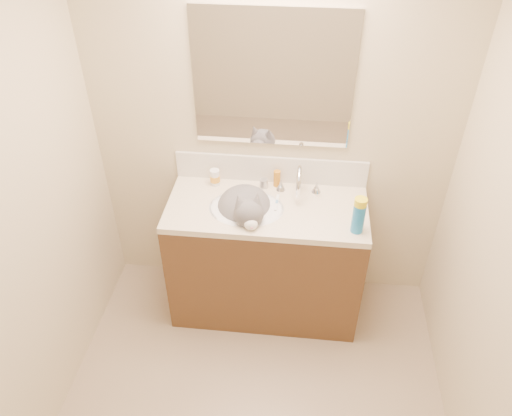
% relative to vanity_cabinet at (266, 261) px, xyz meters
% --- Properties ---
extents(room_shell, '(2.24, 2.54, 2.52)m').
position_rel_vanity_cabinet_xyz_m(room_shell, '(0.00, -0.97, 1.08)').
color(room_shell, beige).
rests_on(room_shell, ground).
extents(vanity_cabinet, '(1.20, 0.55, 0.82)m').
position_rel_vanity_cabinet_xyz_m(vanity_cabinet, '(0.00, 0.00, 0.00)').
color(vanity_cabinet, '#4E311B').
rests_on(vanity_cabinet, ground).
extents(counter_slab, '(1.20, 0.55, 0.04)m').
position_rel_vanity_cabinet_xyz_m(counter_slab, '(0.00, 0.00, 0.43)').
color(counter_slab, beige).
rests_on(counter_slab, vanity_cabinet).
extents(basin, '(0.45, 0.36, 0.14)m').
position_rel_vanity_cabinet_xyz_m(basin, '(-0.12, -0.03, 0.38)').
color(basin, white).
rests_on(basin, vanity_cabinet).
extents(faucet, '(0.28, 0.20, 0.21)m').
position_rel_vanity_cabinet_xyz_m(faucet, '(0.18, 0.14, 0.54)').
color(faucet, silver).
rests_on(faucet, counter_slab).
extents(cat, '(0.45, 0.50, 0.35)m').
position_rel_vanity_cabinet_xyz_m(cat, '(-0.13, -0.02, 0.43)').
color(cat, '#595659').
rests_on(cat, basin).
extents(backsplash, '(1.20, 0.02, 0.18)m').
position_rel_vanity_cabinet_xyz_m(backsplash, '(0.00, 0.26, 0.54)').
color(backsplash, silver).
rests_on(backsplash, counter_slab).
extents(mirror, '(0.90, 0.02, 0.80)m').
position_rel_vanity_cabinet_xyz_m(mirror, '(0.00, 0.26, 1.13)').
color(mirror, white).
rests_on(mirror, room_shell).
extents(pill_bottle, '(0.06, 0.06, 0.11)m').
position_rel_vanity_cabinet_xyz_m(pill_bottle, '(-0.34, 0.19, 0.50)').
color(pill_bottle, white).
rests_on(pill_bottle, counter_slab).
extents(pill_label, '(0.06, 0.06, 0.04)m').
position_rel_vanity_cabinet_xyz_m(pill_label, '(-0.34, 0.19, 0.50)').
color(pill_label, gold).
rests_on(pill_label, pill_bottle).
extents(silver_jar, '(0.06, 0.06, 0.06)m').
position_rel_vanity_cabinet_xyz_m(silver_jar, '(-0.04, 0.19, 0.48)').
color(silver_jar, '#B7B7BC').
rests_on(silver_jar, counter_slab).
extents(amber_bottle, '(0.05, 0.05, 0.11)m').
position_rel_vanity_cabinet_xyz_m(amber_bottle, '(0.04, 0.22, 0.50)').
color(amber_bottle, '#C27716').
rests_on(amber_bottle, counter_slab).
extents(toothbrush, '(0.02, 0.15, 0.01)m').
position_rel_vanity_cabinet_xyz_m(toothbrush, '(0.06, 0.03, 0.46)').
color(toothbrush, white).
rests_on(toothbrush, counter_slab).
extents(toothbrush_head, '(0.02, 0.03, 0.02)m').
position_rel_vanity_cabinet_xyz_m(toothbrush_head, '(0.06, 0.03, 0.46)').
color(toothbrush_head, '#619CCE').
rests_on(toothbrush_head, counter_slab).
extents(spray_can, '(0.09, 0.09, 0.19)m').
position_rel_vanity_cabinet_xyz_m(spray_can, '(0.52, -0.17, 0.55)').
color(spray_can, '#1B74BD').
rests_on(spray_can, counter_slab).
extents(spray_cap, '(0.09, 0.09, 0.04)m').
position_rel_vanity_cabinet_xyz_m(spray_cap, '(0.52, -0.17, 0.65)').
color(spray_cap, yellow).
rests_on(spray_cap, spray_can).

